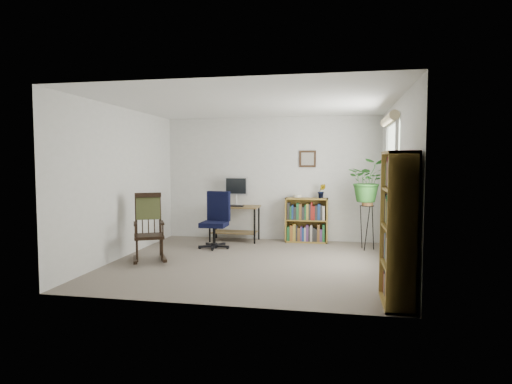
% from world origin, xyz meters
% --- Properties ---
extents(floor, '(4.20, 4.00, 0.00)m').
position_xyz_m(floor, '(0.00, 0.00, 0.00)').
color(floor, gray).
rests_on(floor, ground).
extents(ceiling, '(4.20, 4.00, 0.00)m').
position_xyz_m(ceiling, '(0.00, 0.00, 2.40)').
color(ceiling, white).
rests_on(ceiling, ground).
extents(wall_back, '(4.20, 0.00, 2.40)m').
position_xyz_m(wall_back, '(0.00, 2.00, 1.20)').
color(wall_back, silver).
rests_on(wall_back, ground).
extents(wall_front, '(4.20, 0.00, 2.40)m').
position_xyz_m(wall_front, '(0.00, -2.00, 1.20)').
color(wall_front, silver).
rests_on(wall_front, ground).
extents(wall_left, '(0.00, 4.00, 2.40)m').
position_xyz_m(wall_left, '(-2.10, 0.00, 1.20)').
color(wall_left, silver).
rests_on(wall_left, ground).
extents(wall_right, '(0.00, 4.00, 2.40)m').
position_xyz_m(wall_right, '(2.10, 0.00, 1.20)').
color(wall_right, silver).
rests_on(wall_right, ground).
extents(window, '(0.12, 1.20, 1.50)m').
position_xyz_m(window, '(2.06, 0.30, 1.40)').
color(window, silver).
rests_on(window, wall_right).
extents(desk, '(0.95, 0.52, 0.68)m').
position_xyz_m(desk, '(-0.67, 1.70, 0.34)').
color(desk, brown).
rests_on(desk, floor).
extents(monitor, '(0.46, 0.16, 0.56)m').
position_xyz_m(monitor, '(-0.67, 1.84, 0.96)').
color(monitor, silver).
rests_on(monitor, desk).
extents(keyboard, '(0.40, 0.15, 0.02)m').
position_xyz_m(keyboard, '(-0.67, 1.58, 0.70)').
color(keyboard, black).
rests_on(keyboard, desk).
extents(office_chair, '(0.63, 0.63, 1.02)m').
position_xyz_m(office_chair, '(-0.86, 0.94, 0.51)').
color(office_chair, black).
rests_on(office_chair, floor).
extents(rocking_chair, '(0.91, 1.07, 1.07)m').
position_xyz_m(rocking_chair, '(-1.56, -0.21, 0.53)').
color(rocking_chair, black).
rests_on(rocking_chair, floor).
extents(low_bookshelf, '(0.80, 0.27, 0.85)m').
position_xyz_m(low_bookshelf, '(0.71, 1.82, 0.42)').
color(low_bookshelf, olive).
rests_on(low_bookshelf, floor).
extents(tall_bookshelf, '(0.31, 0.72, 1.64)m').
position_xyz_m(tall_bookshelf, '(1.92, -1.60, 0.82)').
color(tall_bookshelf, olive).
rests_on(tall_bookshelf, floor).
extents(plant_stand, '(0.27, 0.27, 0.90)m').
position_xyz_m(plant_stand, '(1.80, 1.33, 0.45)').
color(plant_stand, black).
rests_on(plant_stand, floor).
extents(spider_plant, '(1.69, 1.87, 1.46)m').
position_xyz_m(spider_plant, '(1.80, 1.33, 1.57)').
color(spider_plant, '#2B6924').
rests_on(spider_plant, plant_stand).
extents(potted_plant_small, '(0.13, 0.24, 0.11)m').
position_xyz_m(potted_plant_small, '(0.99, 1.83, 0.90)').
color(potted_plant_small, '#2B6924').
rests_on(potted_plant_small, low_bookshelf).
extents(framed_picture, '(0.32, 0.04, 0.32)m').
position_xyz_m(framed_picture, '(0.71, 1.97, 1.59)').
color(framed_picture, black).
rests_on(framed_picture, wall_back).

